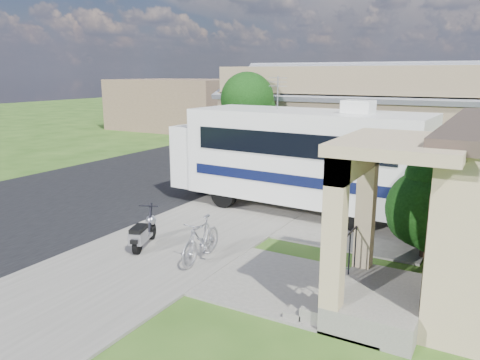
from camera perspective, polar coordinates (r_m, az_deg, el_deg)
The scene contains 18 objects.
ground at distance 12.45m, azimuth -3.70°, elevation -8.36°, with size 120.00×120.00×0.00m, color #234613.
street_slab at distance 24.51m, azimuth -5.63°, elevation 2.28°, with size 9.00×80.00×0.02m, color black.
sidewalk_slab at distance 21.50m, azimuth 8.71°, elevation 0.74°, with size 4.00×80.00×0.06m, color #64615A.
driveway_slab at distance 15.66m, azimuth 10.05°, elevation -3.93°, with size 7.00×6.00×0.05m, color #64615A.
walk_slab at distance 10.35m, azimuth 7.54°, elevation -12.90°, with size 4.00×3.00×0.05m, color #64615A.
warehouse at distance 24.63m, azimuth 14.39°, elevation 6.65°, with size 12.50×8.40×5.04m.
distant_bldg_far at distance 39.46m, azimuth -7.03°, elevation 9.19°, with size 10.00×8.00×4.00m, color brown.
distant_bldg_near at distance 48.73m, azimuth 3.44°, elevation 9.48°, with size 8.00×7.00×3.20m, color #867453.
street_tree_a at distance 21.32m, azimuth 1.20°, elevation 9.53°, with size 2.44×2.40×4.58m.
street_tree_b at distance 30.48m, azimuth 10.31°, elevation 10.62°, with size 2.44×2.40×4.73m.
street_tree_c at distance 39.09m, azimuth 14.76°, elevation 10.45°, with size 2.44×2.40×4.42m.
motorhome at distance 15.54m, azimuth 6.99°, elevation 3.06°, with size 8.62×3.08×4.37m.
shrub at distance 12.32m, azimuth 22.18°, elevation -2.89°, with size 2.16×2.07×2.66m.
scooter at distance 12.45m, azimuth -11.76°, elevation -6.36°, with size 0.81×1.50×1.03m.
bicycle at distance 11.43m, azimuth -4.75°, elevation -7.50°, with size 0.50×1.78×1.07m, color #99989F.
pickup_truck at distance 26.12m, azimuth 1.50°, elevation 4.91°, with size 2.88×6.25×1.74m, color silver.
van at distance 32.62m, azimuth 6.40°, elevation 6.58°, with size 2.65×6.52×1.89m, color silver.
garden_hose at distance 10.94m, azimuth 13.30°, elevation -11.33°, with size 0.37×0.37×0.17m, color #136021.
Camera 1 is at (6.39, -9.68, 4.52)m, focal length 35.00 mm.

